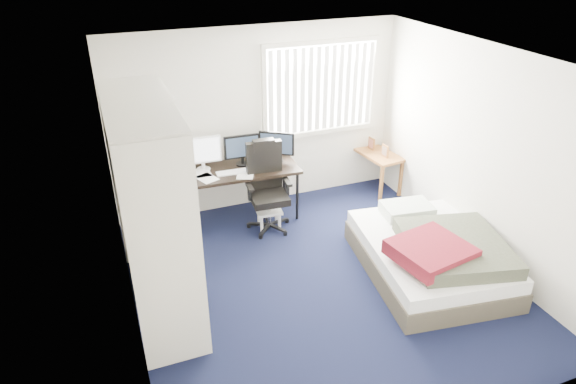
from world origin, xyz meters
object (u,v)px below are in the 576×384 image
at_px(office_chair, 267,195).
at_px(bed, 432,254).
at_px(desk, 241,166).
at_px(nightstand, 376,156).

height_order(office_chair, bed, office_chair).
bearing_deg(desk, office_chair, -56.75).
relative_size(desk, nightstand, 1.67).
xyz_separation_m(office_chair, nightstand, (1.89, 0.46, 0.07)).
bearing_deg(nightstand, desk, -177.48).
xyz_separation_m(desk, nightstand, (2.12, 0.09, -0.24)).
distance_m(desk, office_chair, 0.54).
height_order(desk, nightstand, desk).
xyz_separation_m(desk, bed, (1.63, -2.07, -0.50)).
distance_m(desk, bed, 2.68).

